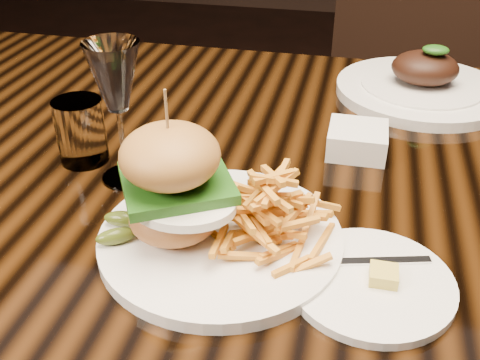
% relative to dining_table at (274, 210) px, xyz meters
% --- Properties ---
extents(dining_table, '(1.60, 0.90, 0.75)m').
position_rel_dining_table_xyz_m(dining_table, '(0.00, 0.00, 0.00)').
color(dining_table, black).
rests_on(dining_table, ground).
extents(burger_plate, '(0.27, 0.27, 0.18)m').
position_rel_dining_table_xyz_m(burger_plate, '(-0.03, -0.18, 0.13)').
color(burger_plate, white).
rests_on(burger_plate, dining_table).
extents(side_saucer, '(0.17, 0.17, 0.02)m').
position_rel_dining_table_xyz_m(side_saucer, '(0.13, -0.22, 0.08)').
color(side_saucer, white).
rests_on(side_saucer, dining_table).
extents(ramekin, '(0.11, 0.11, 0.04)m').
position_rel_dining_table_xyz_m(ramekin, '(0.11, 0.06, 0.10)').
color(ramekin, white).
rests_on(ramekin, dining_table).
extents(wine_glass, '(0.07, 0.07, 0.18)m').
position_rel_dining_table_xyz_m(wine_glass, '(-0.19, -0.08, 0.21)').
color(wine_glass, white).
rests_on(wine_glass, dining_table).
extents(water_tumbler, '(0.07, 0.07, 0.09)m').
position_rel_dining_table_xyz_m(water_tumbler, '(-0.26, -0.04, 0.12)').
color(water_tumbler, white).
rests_on(water_tumbler, dining_table).
extents(far_dish, '(0.29, 0.29, 0.09)m').
position_rel_dining_table_xyz_m(far_dish, '(0.20, 0.29, 0.09)').
color(far_dish, white).
rests_on(far_dish, dining_table).
extents(chair_far, '(0.54, 0.54, 0.95)m').
position_rel_dining_table_xyz_m(chair_far, '(0.21, 0.89, -0.13)').
color(chair_far, black).
rests_on(chair_far, ground).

